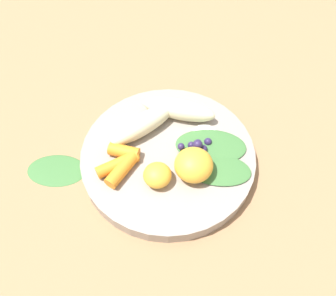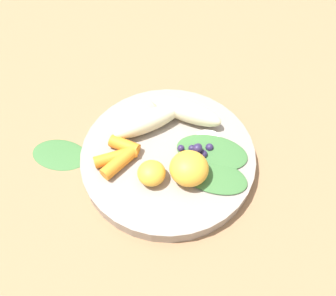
{
  "view_description": "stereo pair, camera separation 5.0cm",
  "coord_description": "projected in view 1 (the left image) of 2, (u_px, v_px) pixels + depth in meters",
  "views": [
    {
      "loc": [
        -0.0,
        -0.29,
        0.44
      ],
      "look_at": [
        0.0,
        0.0,
        0.03
      ],
      "focal_mm": 35.69,
      "sensor_mm": 36.0,
      "label": 1
    },
    {
      "loc": [
        0.05,
        -0.28,
        0.44
      ],
      "look_at": [
        0.0,
        0.0,
        0.03
      ],
      "focal_mm": 35.69,
      "sensor_mm": 36.0,
      "label": 2
    }
  ],
  "objects": [
    {
      "name": "orange_segment_near",
      "position": [
        194.0,
        165.0,
        0.47
      ],
      "size": [
        0.06,
        0.06,
        0.04
      ],
      "primitive_type": "ellipsoid",
      "color": "#F4A833",
      "rests_on": "bowl"
    },
    {
      "name": "bowl",
      "position": [
        168.0,
        156.0,
        0.52
      ],
      "size": [
        0.27,
        0.27,
        0.02
      ],
      "primitive_type": "cylinder",
      "color": "gray",
      "rests_on": "ground_plane"
    },
    {
      "name": "kale_leaf_stray",
      "position": [
        56.0,
        170.0,
        0.51
      ],
      "size": [
        0.1,
        0.07,
        0.01
      ],
      "primitive_type": "ellipsoid",
      "rotation": [
        0.0,
        0.0,
        3.06
      ],
      "color": "#3D7038",
      "rests_on": "ground_plane"
    },
    {
      "name": "banana_peeled_right",
      "position": [
        178.0,
        109.0,
        0.53
      ],
      "size": [
        0.12,
        0.06,
        0.03
      ],
      "primitive_type": "ellipsoid",
      "rotation": [
        0.0,
        0.0,
        2.88
      ],
      "color": "beige",
      "rests_on": "bowl"
    },
    {
      "name": "carrot_mid_right",
      "position": [
        122.0,
        169.0,
        0.48
      ],
      "size": [
        0.05,
        0.06,
        0.02
      ],
      "primitive_type": "cylinder",
      "rotation": [
        0.0,
        1.57,
        4.14
      ],
      "color": "orange",
      "rests_on": "bowl"
    },
    {
      "name": "ground_plane",
      "position": [
        168.0,
        161.0,
        0.53
      ],
      "size": [
        2.4,
        2.4,
        0.0
      ],
      "primitive_type": "plane",
      "color": "#99704C"
    },
    {
      "name": "carrot_mid_left",
      "position": [
        117.0,
        165.0,
        0.48
      ],
      "size": [
        0.06,
        0.05,
        0.02
      ],
      "primitive_type": "cylinder",
      "rotation": [
        0.0,
        1.57,
        3.64
      ],
      "color": "orange",
      "rests_on": "bowl"
    },
    {
      "name": "kale_leaf_right",
      "position": [
        211.0,
        146.0,
        0.51
      ],
      "size": [
        0.11,
        0.07,
        0.0
      ],
      "primitive_type": "ellipsoid",
      "rotation": [
        0.0,
        0.0,
        6.21
      ],
      "color": "#3D7038",
      "rests_on": "bowl"
    },
    {
      "name": "blueberry_pile",
      "position": [
        198.0,
        149.0,
        0.5
      ],
      "size": [
        0.05,
        0.05,
        0.03
      ],
      "color": "#2D234C",
      "rests_on": "bowl"
    },
    {
      "name": "coconut_shred_patch",
      "position": [
        205.0,
        134.0,
        0.52
      ],
      "size": [
        0.04,
        0.04,
        0.0
      ],
      "primitive_type": "cylinder",
      "color": "white",
      "rests_on": "bowl"
    },
    {
      "name": "kale_leaf_left",
      "position": [
        216.0,
        169.0,
        0.49
      ],
      "size": [
        0.11,
        0.07,
        0.0
      ],
      "primitive_type": "ellipsoid",
      "rotation": [
        0.0,
        0.0,
        6.13
      ],
      "color": "#3D7038",
      "rests_on": "bowl"
    },
    {
      "name": "carrot_front",
      "position": [
        124.0,
        152.0,
        0.49
      ],
      "size": [
        0.05,
        0.03,
        0.02
      ],
      "primitive_type": "cylinder",
      "rotation": [
        0.0,
        1.57,
        2.89
      ],
      "color": "orange",
      "rests_on": "bowl"
    },
    {
      "name": "banana_peeled_left",
      "position": [
        144.0,
        124.0,
        0.52
      ],
      "size": [
        0.11,
        0.1,
        0.03
      ],
      "primitive_type": "ellipsoid",
      "rotation": [
        0.0,
        0.0,
        3.82
      ],
      "color": "beige",
      "rests_on": "bowl"
    },
    {
      "name": "orange_segment_far",
      "position": [
        157.0,
        175.0,
        0.46
      ],
      "size": [
        0.04,
        0.04,
        0.03
      ],
      "primitive_type": "ellipsoid",
      "color": "#F4A833",
      "rests_on": "bowl"
    }
  ]
}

